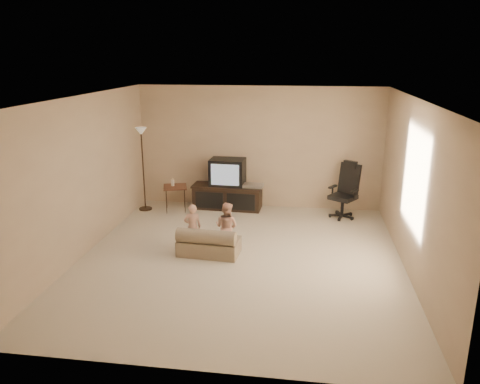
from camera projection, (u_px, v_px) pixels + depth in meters
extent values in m
plane|color=beige|center=(240.00, 259.00, 7.36)|extent=(5.50, 5.50, 0.00)
plane|color=white|center=(240.00, 98.00, 6.65)|extent=(5.50, 5.50, 0.00)
plane|color=tan|center=(259.00, 148.00, 9.62)|extent=(5.00, 0.00, 5.00)
plane|color=tan|center=(199.00, 259.00, 4.40)|extent=(5.00, 0.00, 5.00)
plane|color=tan|center=(83.00, 177.00, 7.35)|extent=(0.00, 5.50, 5.50)
plane|color=tan|center=(414.00, 189.00, 6.67)|extent=(0.00, 5.50, 5.50)
cube|color=black|center=(228.00, 198.00, 9.75)|extent=(1.42, 0.56, 0.45)
cube|color=black|center=(227.00, 186.00, 9.67)|extent=(1.46, 0.60, 0.04)
cube|color=black|center=(209.00, 200.00, 9.56)|extent=(0.58, 0.05, 0.34)
cube|color=black|center=(241.00, 202.00, 9.45)|extent=(0.58, 0.05, 0.34)
cube|color=black|center=(228.00, 172.00, 9.61)|extent=(0.72, 0.53, 0.55)
cube|color=white|center=(225.00, 175.00, 9.37)|extent=(0.57, 0.04, 0.43)
cube|color=#B6B5B8|center=(253.00, 186.00, 9.52)|extent=(0.41, 0.30, 0.06)
cylinder|color=black|center=(342.00, 207.00, 9.16)|extent=(0.06, 0.06, 0.35)
cube|color=black|center=(343.00, 197.00, 9.10)|extent=(0.61, 0.61, 0.08)
cube|color=black|center=(349.00, 179.00, 9.16)|extent=(0.44, 0.36, 0.62)
cube|color=black|center=(350.00, 164.00, 9.08)|extent=(0.27, 0.22, 0.14)
cube|color=black|center=(333.00, 187.00, 9.21)|extent=(0.19, 0.24, 0.04)
cube|color=black|center=(354.00, 191.00, 8.90)|extent=(0.19, 0.24, 0.04)
cube|color=brown|center=(175.00, 187.00, 9.52)|extent=(0.58, 0.58, 0.03)
cylinder|color=#312215|center=(166.00, 202.00, 9.39)|extent=(0.01, 0.01, 0.51)
cylinder|color=#312215|center=(185.00, 201.00, 9.44)|extent=(0.01, 0.01, 0.51)
cylinder|color=#312215|center=(167.00, 196.00, 9.75)|extent=(0.01, 0.01, 0.51)
cylinder|color=#312215|center=(184.00, 196.00, 9.80)|extent=(0.01, 0.01, 0.51)
cylinder|color=silver|center=(173.00, 183.00, 9.53)|extent=(0.06, 0.06, 0.13)
cone|color=#D4B58A|center=(172.00, 179.00, 9.51)|extent=(0.05, 0.05, 0.05)
cylinder|color=#312215|center=(146.00, 209.00, 9.71)|extent=(0.27, 0.27, 0.03)
cylinder|color=#312215|center=(143.00, 171.00, 9.49)|extent=(0.03, 0.03, 1.61)
cone|color=beige|center=(141.00, 131.00, 9.26)|extent=(0.23, 0.23, 0.15)
cube|color=gray|center=(209.00, 246.00, 7.53)|extent=(1.00, 0.59, 0.25)
cylinder|color=gray|center=(206.00, 237.00, 7.30)|extent=(0.96, 0.30, 0.23)
imported|color=#DDA58A|center=(193.00, 227.00, 7.63)|extent=(0.33, 0.29, 0.78)
imported|color=#DDA58A|center=(226.00, 227.00, 7.56)|extent=(0.45, 0.35, 0.83)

